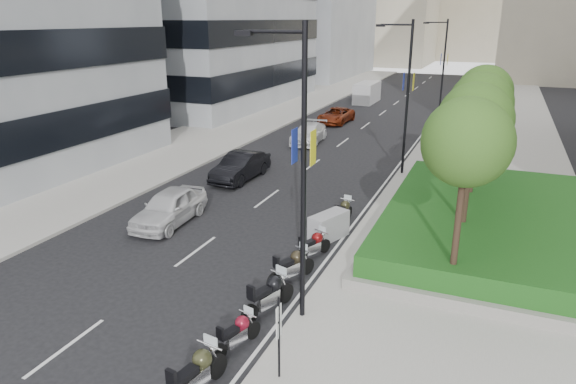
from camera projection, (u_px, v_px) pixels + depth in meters
The scene contains 27 objects.
ground at pixel (170, 307), 16.96m from camera, with size 160.00×160.00×0.00m, color black.
sidewalk_right at pixel (491, 140), 39.96m from camera, with size 10.00×100.00×0.15m, color #9E9B93.
sidewalk_left at pixel (249, 120), 47.53m from camera, with size 8.00×100.00×0.15m, color #9E9B93.
lane_edge at pixel (422, 135), 41.89m from camera, with size 0.12×100.00×0.01m, color silver.
lane_centre at pixel (360, 130), 43.76m from camera, with size 0.12×100.00×0.01m, color silver.
planter at pixel (501, 232), 21.99m from camera, with size 10.00×14.00×0.40m, color gray.
hedge at pixel (503, 219), 21.80m from camera, with size 9.40×13.40×0.80m, color #164B15.
tree_0 at pixel (467, 143), 15.65m from camera, with size 2.80×2.80×6.30m.
tree_1 at pixel (475, 120), 19.15m from camera, with size 2.80×2.80×6.30m.
tree_2 at pixel (481, 105), 22.66m from camera, with size 2.80×2.80×6.30m.
tree_3 at pixel (485, 93), 26.16m from camera, with size 2.80×2.80×6.30m.
lamp_post_0 at pixel (299, 164), 14.71m from camera, with size 2.34×0.45×9.00m.
lamp_post_1 at pixel (405, 91), 29.59m from camera, with size 2.34×0.45×9.00m.
lamp_post_2 at pixel (442, 66), 45.36m from camera, with size 2.34×0.45×9.00m.
parking_sign at pixel (279, 334), 13.01m from camera, with size 0.06×0.32×2.50m.
motorcycle_0 at pixel (196, 374), 12.77m from camera, with size 0.79×2.38×1.19m.
motorcycle_1 at pixel (237, 333), 14.63m from camera, with size 0.77×1.91×0.97m.
motorcycle_2 at pixel (269, 295), 16.44m from camera, with size 1.00×2.33×1.20m.
motorcycle_3 at pixel (292, 266), 18.44m from camera, with size 1.10×2.09×1.12m.
motorcycle_4 at pixel (313, 245), 20.25m from camera, with size 0.95×1.93×1.01m.
motorcycle_5 at pixel (329, 226), 21.96m from camera, with size 1.42×2.08×1.17m.
motorcycle_6 at pixel (343, 212), 23.75m from camera, with size 0.68×2.05×1.02m.
car_a at pixel (169, 207), 23.62m from camera, with size 1.88×4.67×1.59m, color silver.
car_b at pixel (240, 167), 30.09m from camera, with size 1.67×4.78×1.57m, color black.
car_c at pixel (309, 133), 39.08m from camera, with size 2.00×4.93×1.43m, color white.
car_d at pixel (336, 116), 46.42m from camera, with size 2.27×4.93×1.37m, color maroon.
delivery_van at pixel (367, 93), 57.54m from camera, with size 1.99×5.24×2.20m.
Camera 1 is at (9.26, -12.23, 9.04)m, focal length 32.00 mm.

